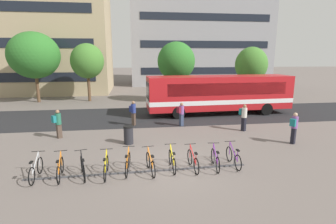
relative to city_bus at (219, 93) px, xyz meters
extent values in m
plane|color=#6B605B|center=(-5.45, -9.97, -1.78)|extent=(200.00, 200.00, 0.00)
cube|color=#232326|center=(-5.45, 0.00, -1.77)|extent=(80.00, 7.20, 0.01)
cube|color=red|center=(0.06, 0.00, 0.07)|extent=(12.09, 3.02, 2.70)
cube|color=white|center=(0.06, 0.00, -0.58)|extent=(12.11, 3.04, 0.36)
cube|color=black|center=(-5.38, -0.21, 1.20)|extent=(1.09, 2.33, 0.40)
cube|color=black|center=(-5.91, -0.23, 0.34)|extent=(0.17, 2.19, 1.40)
cube|color=black|center=(0.41, -1.23, 0.48)|extent=(9.83, 0.44, 0.97)
cube|color=black|center=(0.31, 1.26, 0.48)|extent=(9.83, 0.44, 0.97)
cylinder|color=black|center=(-3.61, -1.30, -1.28)|extent=(1.01, 0.34, 1.00)
cylinder|color=black|center=(-3.70, 1.01, -1.28)|extent=(1.01, 0.34, 1.00)
cylinder|color=black|center=(3.83, -1.01, -1.28)|extent=(1.01, 0.34, 1.00)
cylinder|color=black|center=(3.74, 1.30, -1.28)|extent=(1.01, 0.34, 1.00)
cube|color=#47474C|center=(-6.88, -10.46, -1.75)|extent=(9.28, 0.30, 0.06)
cylinder|color=#47474C|center=(-11.06, -10.56, -1.43)|extent=(0.04, 0.04, 0.70)
cylinder|color=#47474C|center=(-10.13, -10.54, -1.43)|extent=(0.04, 0.04, 0.70)
cylinder|color=#47474C|center=(-9.21, -10.52, -1.43)|extent=(0.04, 0.04, 0.70)
cylinder|color=#47474C|center=(-8.28, -10.50, -1.43)|extent=(0.04, 0.04, 0.70)
cylinder|color=#47474C|center=(-7.35, -10.48, -1.43)|extent=(0.04, 0.04, 0.70)
cylinder|color=#47474C|center=(-6.42, -10.45, -1.43)|extent=(0.04, 0.04, 0.70)
cylinder|color=#47474C|center=(-5.49, -10.43, -1.43)|extent=(0.04, 0.04, 0.70)
cylinder|color=#47474C|center=(-4.56, -10.41, -1.43)|extent=(0.04, 0.04, 0.70)
cylinder|color=#47474C|center=(-3.64, -10.39, -1.43)|extent=(0.04, 0.04, 0.70)
cylinder|color=#47474C|center=(-2.71, -10.37, -1.43)|extent=(0.04, 0.04, 0.70)
torus|color=black|center=(-11.03, -9.97, -1.42)|extent=(0.07, 0.71, 0.70)
torus|color=black|center=(-11.00, -10.99, -1.42)|extent=(0.07, 0.71, 0.70)
cube|color=#B7BABF|center=(-11.01, -10.46, -1.11)|extent=(0.06, 0.92, 0.58)
cylinder|color=#B7BABF|center=(-11.00, -10.89, -1.16)|extent=(0.03, 0.03, 0.55)
cube|color=black|center=(-11.00, -10.89, -0.90)|extent=(0.11, 0.22, 0.05)
cylinder|color=#B7BABF|center=(-11.03, -9.99, -1.11)|extent=(0.03, 0.03, 0.65)
cylinder|color=black|center=(-11.03, -9.99, -0.80)|extent=(0.52, 0.05, 0.03)
torus|color=black|center=(-10.14, -10.03, -1.42)|extent=(0.13, 0.70, 0.70)
torus|color=black|center=(-10.02, -11.04, -1.42)|extent=(0.13, 0.70, 0.70)
cube|color=orange|center=(-10.08, -10.52, -1.11)|extent=(0.14, 0.92, 0.58)
cylinder|color=orange|center=(-10.03, -10.94, -1.16)|extent=(0.03, 0.03, 0.55)
cube|color=black|center=(-10.03, -10.94, -0.90)|extent=(0.12, 0.23, 0.05)
cylinder|color=orange|center=(-10.14, -10.05, -1.11)|extent=(0.04, 0.04, 0.65)
cylinder|color=black|center=(-10.14, -10.05, -0.80)|extent=(0.52, 0.09, 0.03)
torus|color=black|center=(-9.33, -10.05, -1.42)|extent=(0.23, 0.69, 0.70)
torus|color=black|center=(-9.07, -11.04, -1.42)|extent=(0.23, 0.69, 0.70)
cube|color=black|center=(-9.21, -10.53, -1.11)|extent=(0.27, 0.90, 0.58)
cylinder|color=black|center=(-9.09, -10.94, -1.16)|extent=(0.04, 0.04, 0.55)
cube|color=black|center=(-9.09, -10.94, -0.90)|extent=(0.15, 0.24, 0.05)
cylinder|color=black|center=(-9.33, -10.07, -1.11)|extent=(0.04, 0.04, 0.65)
cylinder|color=black|center=(-9.33, -10.07, -0.80)|extent=(0.51, 0.16, 0.03)
torus|color=black|center=(-8.27, -10.08, -1.42)|extent=(0.04, 0.70, 0.70)
torus|color=black|center=(-8.27, -11.10, -1.42)|extent=(0.04, 0.70, 0.70)
cube|color=yellow|center=(-8.27, -10.57, -1.11)|extent=(0.03, 0.92, 0.58)
cylinder|color=yellow|center=(-8.27, -11.00, -1.16)|extent=(0.03, 0.03, 0.55)
cube|color=black|center=(-8.27, -11.00, -0.90)|extent=(0.10, 0.22, 0.05)
cylinder|color=yellow|center=(-8.27, -10.10, -1.11)|extent=(0.03, 0.03, 0.65)
cylinder|color=black|center=(-8.27, -10.10, -0.80)|extent=(0.52, 0.03, 0.03)
torus|color=black|center=(-7.35, -9.86, -1.42)|extent=(0.11, 0.70, 0.70)
torus|color=black|center=(-7.45, -10.88, -1.42)|extent=(0.11, 0.70, 0.70)
cube|color=orange|center=(-7.40, -10.35, -1.11)|extent=(0.12, 0.92, 0.58)
cylinder|color=orange|center=(-7.44, -10.78, -1.16)|extent=(0.03, 0.03, 0.55)
cube|color=black|center=(-7.44, -10.78, -0.90)|extent=(0.12, 0.23, 0.05)
cylinder|color=orange|center=(-7.35, -9.88, -1.11)|extent=(0.03, 0.03, 0.65)
cylinder|color=black|center=(-7.35, -9.88, -0.80)|extent=(0.52, 0.08, 0.03)
torus|color=black|center=(-6.53, -10.00, -1.42)|extent=(0.14, 0.70, 0.70)
torus|color=black|center=(-6.38, -11.01, -1.42)|extent=(0.14, 0.70, 0.70)
cube|color=orange|center=(-6.46, -10.49, -1.11)|extent=(0.16, 0.92, 0.58)
cylinder|color=orange|center=(-6.39, -10.91, -1.16)|extent=(0.03, 0.03, 0.55)
cube|color=black|center=(-6.39, -10.91, -0.90)|extent=(0.13, 0.23, 0.05)
cylinder|color=orange|center=(-6.52, -10.02, -1.11)|extent=(0.04, 0.04, 0.65)
cylinder|color=black|center=(-6.52, -10.02, -0.80)|extent=(0.52, 0.10, 0.03)
torus|color=black|center=(-5.51, -9.81, -1.42)|extent=(0.06, 0.70, 0.70)
torus|color=black|center=(-5.49, -10.83, -1.42)|extent=(0.06, 0.70, 0.70)
cube|color=yellow|center=(-5.50, -10.30, -1.11)|extent=(0.05, 0.92, 0.58)
cylinder|color=yellow|center=(-5.49, -10.73, -1.16)|extent=(0.03, 0.03, 0.55)
cube|color=black|center=(-5.49, -10.73, -0.90)|extent=(0.10, 0.22, 0.05)
cylinder|color=yellow|center=(-5.51, -9.83, -1.11)|extent=(0.03, 0.03, 0.65)
cylinder|color=black|center=(-5.51, -9.83, -0.80)|extent=(0.52, 0.04, 0.03)
torus|color=black|center=(-4.64, -9.93, -1.42)|extent=(0.08, 0.71, 0.70)
torus|color=black|center=(-4.58, -10.95, -1.42)|extent=(0.08, 0.71, 0.70)
cube|color=red|center=(-4.61, -10.42, -1.11)|extent=(0.08, 0.92, 0.58)
cylinder|color=red|center=(-4.59, -10.85, -1.16)|extent=(0.03, 0.03, 0.55)
cube|color=black|center=(-4.59, -10.85, -0.90)|extent=(0.11, 0.23, 0.05)
cylinder|color=red|center=(-4.64, -9.95, -1.11)|extent=(0.03, 0.03, 0.65)
cylinder|color=black|center=(-4.64, -9.95, -0.80)|extent=(0.52, 0.06, 0.03)
torus|color=black|center=(-3.56, -9.94, -1.42)|extent=(0.12, 0.70, 0.70)
torus|color=black|center=(-3.67, -10.95, -1.42)|extent=(0.12, 0.70, 0.70)
cube|color=#702893|center=(-3.61, -10.43, -1.11)|extent=(0.13, 0.92, 0.58)
cylinder|color=#702893|center=(-3.66, -10.85, -1.16)|extent=(0.03, 0.03, 0.55)
cube|color=black|center=(-3.66, -10.85, -0.90)|extent=(0.12, 0.23, 0.05)
cylinder|color=#702893|center=(-3.56, -9.96, -1.11)|extent=(0.04, 0.04, 0.65)
cylinder|color=black|center=(-3.56, -9.96, -0.80)|extent=(0.52, 0.08, 0.03)
torus|color=black|center=(-2.74, -9.82, -1.42)|extent=(0.05, 0.70, 0.70)
torus|color=black|center=(-2.73, -10.84, -1.42)|extent=(0.05, 0.70, 0.70)
cube|color=#702893|center=(-2.74, -10.31, -1.11)|extent=(0.04, 0.92, 0.58)
cylinder|color=#702893|center=(-2.73, -10.74, -1.16)|extent=(0.03, 0.03, 0.55)
cube|color=black|center=(-2.73, -10.74, -0.90)|extent=(0.10, 0.22, 0.05)
cylinder|color=#702893|center=(-2.74, -9.84, -1.11)|extent=(0.03, 0.03, 0.65)
cylinder|color=black|center=(-2.74, -9.84, -0.80)|extent=(0.52, 0.03, 0.03)
cube|color=#47382D|center=(-11.53, -5.08, -1.35)|extent=(0.33, 0.32, 0.85)
cylinder|color=#23664C|center=(-11.53, -5.08, -0.60)|extent=(0.48, 0.48, 0.65)
sphere|color=#936B4C|center=(-11.53, -5.08, -0.16)|extent=(0.22, 0.22, 0.22)
cube|color=#197075|center=(-11.72, -5.26, -0.57)|extent=(0.32, 0.33, 0.40)
cube|color=#47382D|center=(-7.10, -2.79, -1.32)|extent=(0.30, 0.32, 0.91)
cylinder|color=navy|center=(-7.10, -2.79, -0.55)|extent=(0.46, 0.46, 0.63)
sphere|color=#936B4C|center=(-7.10, -2.79, -0.13)|extent=(0.22, 0.22, 0.22)
cube|color=navy|center=(-7.23, -3.02, -0.52)|extent=(0.33, 0.29, 0.40)
cube|color=black|center=(1.71, -7.94, -1.32)|extent=(0.33, 0.31, 0.90)
cylinder|color=#7F4C93|center=(1.71, -7.94, -0.54)|extent=(0.47, 0.47, 0.66)
sphere|color=tan|center=(1.71, -7.94, -0.10)|extent=(0.22, 0.22, 0.22)
cube|color=#197075|center=(1.50, -8.09, -0.51)|extent=(0.31, 0.33, 0.40)
cube|color=#2D3851|center=(-3.78, -3.39, -1.35)|extent=(0.33, 0.31, 0.85)
cylinder|color=#7F4C93|center=(-3.78, -3.39, -0.63)|extent=(0.47, 0.47, 0.59)
sphere|color=#936B4C|center=(-3.78, -3.39, -0.22)|extent=(0.22, 0.22, 0.22)
cube|color=maroon|center=(-4.00, -3.53, -0.60)|extent=(0.30, 0.33, 0.40)
cube|color=black|center=(0.03, -5.13, -1.32)|extent=(0.29, 0.32, 0.90)
cylinder|color=beige|center=(0.03, -5.13, -0.56)|extent=(0.45, 0.45, 0.63)
sphere|color=#936B4C|center=(0.03, -5.13, -0.13)|extent=(0.22, 0.22, 0.22)
cube|color=#197075|center=(-0.08, -4.90, -0.52)|extent=(0.33, 0.28, 0.40)
cylinder|color=#232328|center=(-7.41, -6.70, -1.30)|extent=(0.52, 0.52, 0.95)
cylinder|color=black|center=(-7.41, -6.70, -0.79)|extent=(0.55, 0.55, 0.08)
cylinder|color=brown|center=(-11.78, 8.06, -0.41)|extent=(0.32, 0.32, 2.73)
ellipsoid|color=#427A2D|center=(-11.78, 8.06, 2.52)|extent=(3.46, 3.46, 3.67)
cylinder|color=brown|center=(6.02, 6.95, -0.66)|extent=(0.32, 0.32, 2.24)
ellipsoid|color=#427A2D|center=(6.02, 6.95, 2.10)|extent=(3.53, 3.53, 3.86)
cylinder|color=brown|center=(-17.06, 8.14, -0.34)|extent=(0.32, 0.32, 2.87)
ellipsoid|color=#2D7028|center=(-17.06, 8.14, 3.11)|extent=(5.11, 5.11, 4.74)
cylinder|color=brown|center=(-2.56, 6.18, -0.48)|extent=(0.32, 0.32, 2.59)
ellipsoid|color=#2D7028|center=(-2.56, 6.18, 2.50)|extent=(3.88, 3.88, 3.98)
cube|color=tan|center=(-21.56, 16.79, 6.06)|extent=(22.88, 10.17, 15.67)
cube|color=black|center=(-21.56, 11.68, 0.58)|extent=(20.13, 0.06, 1.10)
cube|color=black|center=(-21.56, 11.68, 4.49)|extent=(20.13, 0.06, 1.10)
cube|color=gray|center=(4.62, 25.43, 10.61)|extent=(23.56, 10.14, 24.78)
cube|color=black|center=(4.62, 20.33, 0.70)|extent=(20.73, 0.06, 1.10)
cube|color=black|center=(4.62, 20.33, 4.83)|extent=(20.73, 0.06, 1.10)
cube|color=black|center=(4.62, 20.33, 8.96)|extent=(20.73, 0.06, 1.10)
camera|label=1|loc=(-7.10, -20.65, 3.04)|focal=27.63mm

